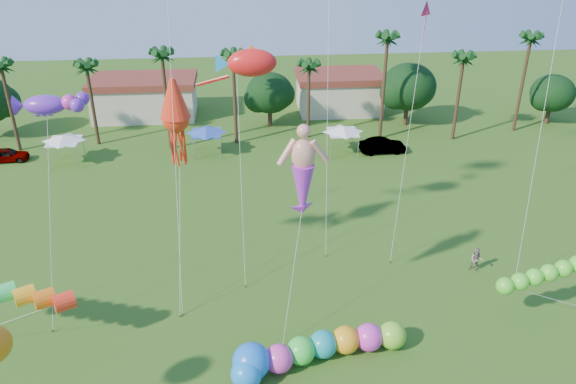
{
  "coord_description": "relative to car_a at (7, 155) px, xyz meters",
  "views": [
    {
      "loc": [
        -2.46,
        -17.6,
        23.1
      ],
      "look_at": [
        0.0,
        10.0,
        9.0
      ],
      "focal_mm": 35.0,
      "sensor_mm": 36.0,
      "label": 1
    }
  ],
  "objects": [
    {
      "name": "tree_line",
      "position": [
        29.76,
        6.97,
        3.57
      ],
      "size": [
        69.46,
        8.91,
        11.0
      ],
      "color": "#3A2819",
      "rests_on": "ground"
    },
    {
      "name": "buildings_row",
      "position": [
        23.11,
        12.97,
        1.29
      ],
      "size": [
        35.0,
        7.0,
        4.0
      ],
      "color": "beige",
      "rests_on": "ground"
    },
    {
      "name": "tent_row",
      "position": [
        20.2,
        -0.69,
        2.04
      ],
      "size": [
        31.0,
        4.0,
        0.6
      ],
      "color": "white",
      "rests_on": "ground"
    },
    {
      "name": "car_a",
      "position": [
        0.0,
        0.0,
        0.0
      ],
      "size": [
        4.26,
        1.97,
        1.41
      ],
      "primitive_type": "imported",
      "rotation": [
        0.0,
        0.0,
        1.64
      ],
      "color": "#4C4C54",
      "rests_on": "ground"
    },
    {
      "name": "car_b",
      "position": [
        38.47,
        -1.19,
        0.08
      ],
      "size": [
        4.82,
        1.83,
        1.57
      ],
      "primitive_type": "imported",
      "rotation": [
        0.0,
        0.0,
        1.61
      ],
      "color": "#4C4C54",
      "rests_on": "ground"
    },
    {
      "name": "spectator_b",
      "position": [
        39.91,
        -22.89,
        0.2
      ],
      "size": [
        1.1,
        1.01,
        1.82
      ],
      "primitive_type": "imported",
      "rotation": [
        0.0,
        0.0,
        -0.46
      ],
      "color": "gray",
      "rests_on": "ground"
    },
    {
      "name": "caterpillar_inflatable",
      "position": [
        27.38,
        -30.68,
        0.17
      ],
      "size": [
        10.33,
        3.71,
        2.1
      ],
      "rotation": [
        0.0,
        0.0,
        0.21
      ],
      "color": "#E63CB5",
      "rests_on": "ground"
    },
    {
      "name": "blue_ball",
      "position": [
        23.51,
        -32.24,
        0.15
      ],
      "size": [
        1.72,
        1.72,
        1.72
      ],
      "primitive_type": "sphere",
      "color": "#1A7EEA",
      "rests_on": "ground"
    },
    {
      "name": "rainbow_tube",
      "position": [
        11.55,
        -28.48,
        2.72
      ],
      "size": [
        10.18,
        3.45,
        3.97
      ],
      "color": "red",
      "rests_on": "ground"
    },
    {
      "name": "green_worm",
      "position": [
        39.18,
        -28.43,
        2.08
      ],
      "size": [
        10.13,
        3.09,
        3.43
      ],
      "color": "#53D52F",
      "rests_on": "ground"
    },
    {
      "name": "merman_kite",
      "position": [
        27.13,
        -26.1,
        8.77
      ],
      "size": [
        2.83,
        4.45,
        12.12
      ],
      "color": "tan",
      "rests_on": "ground"
    },
    {
      "name": "fish_kite",
      "position": [
        24.6,
        -19.2,
        13.59
      ],
      "size": [
        4.97,
        5.79,
        15.28
      ],
      "color": "red",
      "rests_on": "ground"
    },
    {
      "name": "squid_kite",
      "position": [
        19.79,
        -21.54,
        10.81
      ],
      "size": [
        2.48,
        5.91,
        14.17
      ],
      "color": "red",
      "rests_on": "ground"
    },
    {
      "name": "lobster_kite",
      "position": [
        12.96,
        -23.63,
        12.6
      ],
      "size": [
        4.05,
        4.41,
        14.09
      ],
      "color": "#6927C4",
      "rests_on": "ground"
    },
    {
      "name": "delta_kite_red",
      "position": [
        35.95,
        -18.04,
        16.21
      ],
      "size": [
        2.43,
        3.97,
        17.79
      ],
      "color": "#D61749",
      "rests_on": "ground"
    }
  ]
}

